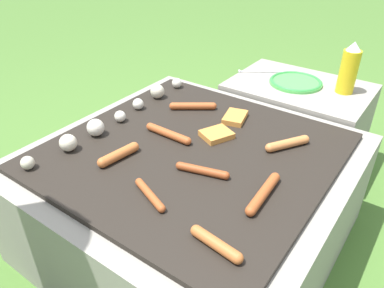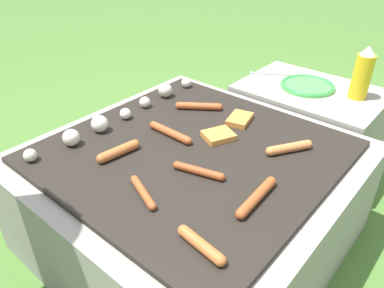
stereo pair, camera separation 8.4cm
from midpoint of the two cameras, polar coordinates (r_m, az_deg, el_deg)
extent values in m
plane|color=#47702D|center=(1.48, -1.67, -13.98)|extent=(14.00, 14.00, 0.00)
cube|color=gray|center=(1.35, -1.80, -8.33)|extent=(0.98, 0.98, 0.38)
cube|color=black|center=(1.23, -1.95, -1.19)|extent=(0.86, 0.86, 0.02)
cube|color=gray|center=(1.84, 14.02, 2.92)|extent=(0.43, 0.60, 0.40)
cylinder|color=#93421E|center=(1.11, -0.60, -4.11)|extent=(0.06, 0.15, 0.02)
sphere|color=#93421E|center=(1.09, 2.96, -4.87)|extent=(0.02, 0.02, 0.02)
sphere|color=#93421E|center=(1.13, -4.02, -3.36)|extent=(0.02, 0.02, 0.02)
cylinder|color=#C6753D|center=(1.26, 12.51, 0.03)|extent=(0.13, 0.10, 0.03)
sphere|color=#C6753D|center=(1.29, 15.05, 0.65)|extent=(0.03, 0.03, 0.03)
sphere|color=#C6753D|center=(1.22, 9.83, -0.62)|extent=(0.03, 0.03, 0.03)
cylinder|color=#A34C23|center=(1.29, -5.52, 1.55)|extent=(0.03, 0.17, 0.03)
sphere|color=#A34C23|center=(1.34, -8.19, 2.62)|extent=(0.03, 0.03, 0.03)
sphere|color=#A34C23|center=(1.24, -2.64, 0.40)|extent=(0.03, 0.03, 0.03)
cylinder|color=#A34C23|center=(1.03, 8.49, -7.54)|extent=(0.17, 0.04, 0.03)
sphere|color=#A34C23|center=(1.09, 10.32, -5.17)|extent=(0.03, 0.03, 0.03)
sphere|color=#A34C23|center=(0.97, 6.42, -10.20)|extent=(0.03, 0.03, 0.03)
cylinder|color=#B7602D|center=(0.89, 0.89, -15.05)|extent=(0.04, 0.13, 0.03)
sphere|color=#B7602D|center=(0.92, -2.04, -13.13)|extent=(0.03, 0.03, 0.03)
sphere|color=#B7602D|center=(0.86, 4.05, -17.04)|extent=(0.03, 0.03, 0.03)
cylinder|color=#A34C23|center=(1.47, -1.50, 5.78)|extent=(0.12, 0.14, 0.03)
sphere|color=#A34C23|center=(1.47, -4.58, 5.75)|extent=(0.03, 0.03, 0.03)
sphere|color=#A34C23|center=(1.47, 1.60, 5.78)|extent=(0.03, 0.03, 0.03)
cylinder|color=#B7602D|center=(1.20, -13.09, -1.62)|extent=(0.13, 0.05, 0.03)
sphere|color=#B7602D|center=(1.18, -15.53, -2.82)|extent=(0.03, 0.03, 0.03)
sphere|color=#B7602D|center=(1.23, -10.75, -0.47)|extent=(0.03, 0.03, 0.03)
cylinder|color=#A34C23|center=(1.03, -8.80, -7.69)|extent=(0.07, 0.13, 0.02)
sphere|color=#A34C23|center=(1.08, -10.29, -5.77)|extent=(0.02, 0.02, 0.02)
sphere|color=#A34C23|center=(0.99, -7.14, -9.80)|extent=(0.02, 0.02, 0.02)
cube|color=#D18438|center=(1.40, 4.87, 4.04)|extent=(0.12, 0.10, 0.02)
cube|color=#D18438|center=(1.29, 1.90, 1.43)|extent=(0.13, 0.12, 0.02)
sphere|color=beige|center=(1.25, -25.56, -2.64)|extent=(0.04, 0.04, 0.04)
sphere|color=beige|center=(1.28, -20.15, 0.14)|extent=(0.06, 0.06, 0.06)
sphere|color=silver|center=(1.34, -16.23, 2.40)|extent=(0.06, 0.06, 0.06)
sphere|color=silver|center=(1.41, -12.55, 4.13)|extent=(0.04, 0.04, 0.04)
sphere|color=silver|center=(1.49, -9.82, 6.01)|extent=(0.04, 0.04, 0.04)
sphere|color=beige|center=(1.57, -6.84, 7.95)|extent=(0.06, 0.06, 0.06)
sphere|color=silver|center=(1.66, -3.78, 9.24)|extent=(0.04, 0.04, 0.04)
cylinder|color=#4CB24C|center=(1.76, 14.19, 9.05)|extent=(0.23, 0.23, 0.01)
torus|color=#338C3F|center=(1.75, 14.21, 9.20)|extent=(0.23, 0.23, 0.01)
cylinder|color=gold|center=(1.70, 21.41, 10.17)|extent=(0.07, 0.07, 0.18)
cone|color=white|center=(1.67, 22.16, 13.63)|extent=(0.06, 0.06, 0.04)
cylinder|color=silver|center=(1.86, 9.31, 10.80)|extent=(0.12, 0.19, 0.01)
cube|color=silver|center=(1.85, 5.91, 10.94)|extent=(0.02, 0.02, 0.01)
camera|label=1|loc=(0.04, -91.98, -1.24)|focal=35.00mm
camera|label=2|loc=(0.04, 88.02, 1.24)|focal=35.00mm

